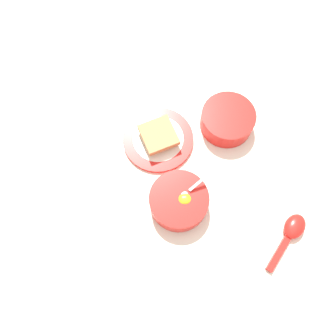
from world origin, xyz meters
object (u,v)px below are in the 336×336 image
egg_bowl (179,201)px  toast_sandwich (159,135)px  soup_spoon (292,231)px  congee_bowl (228,119)px  toast_plate (158,139)px

egg_bowl → toast_sandwich: egg_bowl is taller
egg_bowl → soup_spoon: size_ratio=0.94×
egg_bowl → congee_bowl: egg_bowl is taller
toast_plate → soup_spoon: size_ratio=1.18×
toast_sandwich → congee_bowl: bearing=152.0°
toast_plate → soup_spoon: (-0.08, 0.41, 0.01)m
toast_sandwich → congee_bowl: 0.19m
soup_spoon → congee_bowl: bearing=-106.4°
toast_plate → congee_bowl: (-0.17, 0.09, 0.03)m
egg_bowl → toast_plate: (-0.08, -0.17, -0.02)m
toast_plate → toast_sandwich: bearing=173.1°
congee_bowl → toast_sandwich: bearing=-28.0°
toast_plate → congee_bowl: size_ratio=1.33×
toast_plate → soup_spoon: bearing=100.9°
toast_sandwich → soup_spoon: 0.42m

